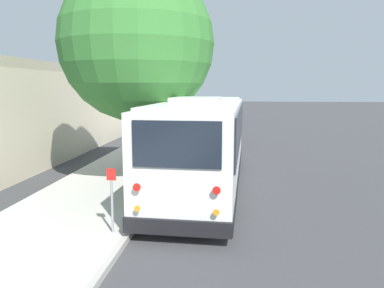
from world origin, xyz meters
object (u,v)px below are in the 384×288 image
(parked_sedan_silver, at_px, (217,121))
(sign_post_far, at_px, (130,192))
(shuttle_bus, at_px, (204,139))
(parked_sedan_tan, at_px, (221,111))
(fire_hydrant, at_px, (180,141))
(parked_sedan_black, at_px, (219,115))
(sign_post_near, at_px, (112,200))
(street_tree, at_px, (138,34))
(parked_sedan_maroon, at_px, (214,131))

(parked_sedan_silver, distance_m, sign_post_far, 22.88)
(shuttle_bus, distance_m, parked_sedan_tan, 33.49)
(fire_hydrant, bearing_deg, parked_sedan_black, -4.53)
(parked_sedan_tan, xyz_separation_m, sign_post_near, (-38.42, 1.38, 0.34))
(fire_hydrant, bearing_deg, street_tree, 176.81)
(shuttle_bus, bearing_deg, sign_post_near, 162.48)
(shuttle_bus, xyz_separation_m, sign_post_near, (-4.96, 1.79, -0.79))
(fire_hydrant, bearing_deg, shuttle_bus, -165.53)
(parked_sedan_silver, xyz_separation_m, sign_post_near, (-24.39, 1.47, 0.35))
(parked_sedan_maroon, bearing_deg, shuttle_bus, -178.28)
(parked_sedan_tan, height_order, sign_post_far, parked_sedan_tan)
(sign_post_near, height_order, fire_hydrant, sign_post_near)
(street_tree, xyz_separation_m, fire_hydrant, (7.43, -0.41, -4.86))
(parked_sedan_silver, xyz_separation_m, parked_sedan_tan, (14.03, 0.09, 0.02))
(parked_sedan_black, relative_size, sign_post_far, 4.31)
(parked_sedan_silver, relative_size, parked_sedan_black, 0.99)
(parked_sedan_silver, distance_m, sign_post_near, 24.44)
(sign_post_far, bearing_deg, parked_sedan_black, -2.58)
(parked_sedan_maroon, height_order, sign_post_near, sign_post_near)
(street_tree, bearing_deg, sign_post_near, -173.54)
(parked_sedan_maroon, distance_m, parked_sedan_silver, 7.32)
(street_tree, bearing_deg, parked_sedan_maroon, -10.27)
(shuttle_bus, bearing_deg, parked_sedan_black, 3.27)
(parked_sedan_black, bearing_deg, street_tree, 179.48)
(shuttle_bus, relative_size, parked_sedan_black, 2.25)
(shuttle_bus, distance_m, street_tree, 4.37)
(parked_sedan_black, distance_m, sign_post_far, 30.08)
(parked_sedan_tan, bearing_deg, fire_hydrant, 179.94)
(shuttle_bus, relative_size, sign_post_near, 6.89)
(parked_sedan_black, bearing_deg, shuttle_bus, -175.42)
(sign_post_near, xyz_separation_m, fire_hydrant, (12.51, 0.16, -0.40))
(sign_post_near, bearing_deg, parked_sedan_tan, -2.06)
(parked_sedan_silver, bearing_deg, parked_sedan_black, -1.24)
(parked_sedan_maroon, xyz_separation_m, street_tree, (-11.99, 2.17, 4.81))
(sign_post_near, bearing_deg, parked_sedan_maroon, -5.35)
(shuttle_bus, distance_m, sign_post_far, 3.98)
(parked_sedan_tan, relative_size, street_tree, 0.50)
(sign_post_far, xyz_separation_m, fire_hydrant, (10.95, 0.16, -0.15))
(sign_post_near, xyz_separation_m, sign_post_far, (1.56, 0.00, -0.25))
(parked_sedan_black, xyz_separation_m, sign_post_near, (-31.60, 1.35, 0.35))
(parked_sedan_maroon, relative_size, sign_post_far, 4.05)
(parked_sedan_black, xyz_separation_m, street_tree, (-26.53, 1.93, 4.81))
(parked_sedan_black, relative_size, street_tree, 0.56)
(street_tree, distance_m, sign_post_far, 5.91)
(parked_sedan_black, relative_size, sign_post_near, 3.06)
(parked_sedan_black, distance_m, parked_sedan_tan, 6.82)
(shuttle_bus, relative_size, parked_sedan_maroon, 2.40)
(parked_sedan_silver, distance_m, parked_sedan_tan, 14.03)
(parked_sedan_maroon, relative_size, fire_hydrant, 5.50)
(parked_sedan_tan, height_order, street_tree, street_tree)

